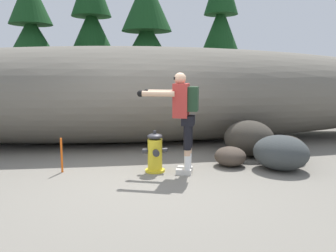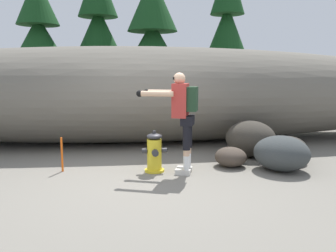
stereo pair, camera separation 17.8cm
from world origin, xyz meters
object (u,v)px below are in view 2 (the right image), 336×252
at_px(boulder_large, 251,139).
at_px(utility_worker, 182,110).
at_px(fire_hydrant, 154,153).
at_px(survey_stake, 62,155).
at_px(boulder_outlier, 231,157).
at_px(boulder_small, 288,149).
at_px(boulder_mid, 281,153).

bearing_deg(boulder_large, utility_worker, -147.31).
bearing_deg(fire_hydrant, survey_stake, 173.07).
bearing_deg(utility_worker, boulder_outlier, -142.90).
relative_size(boulder_small, boulder_outlier, 1.22).
xyz_separation_m(fire_hydrant, survey_stake, (-1.59, 0.19, -0.03)).
distance_m(fire_hydrant, utility_worker, 0.89).
bearing_deg(survey_stake, fire_hydrant, -6.93).
xyz_separation_m(utility_worker, boulder_outlier, (0.97, 0.33, -0.91)).
xyz_separation_m(boulder_mid, boulder_small, (0.37, 0.52, -0.05)).
height_order(boulder_small, survey_stake, survey_stake).
height_order(utility_worker, boulder_outlier, utility_worker).
height_order(utility_worker, boulder_mid, utility_worker).
bearing_deg(boulder_small, fire_hydrant, -172.62).
distance_m(boulder_mid, boulder_outlier, 0.89).
bearing_deg(utility_worker, boulder_mid, -162.99).
bearing_deg(boulder_large, fire_hydrant, -156.75).
height_order(boulder_large, boulder_small, boulder_large).
relative_size(boulder_large, boulder_outlier, 1.71).
xyz_separation_m(boulder_large, boulder_mid, (0.18, -1.06, -0.06)).
distance_m(boulder_outlier, survey_stake, 3.00).
bearing_deg(boulder_outlier, utility_worker, -161.21).
bearing_deg(boulder_outlier, boulder_mid, -24.73).
distance_m(fire_hydrant, boulder_outlier, 1.43).
xyz_separation_m(fire_hydrant, boulder_mid, (2.21, -0.18, -0.02)).
height_order(boulder_large, boulder_mid, boulder_large).
xyz_separation_m(boulder_large, boulder_small, (0.55, -0.54, -0.12)).
height_order(boulder_mid, boulder_small, boulder_mid).
distance_m(utility_worker, boulder_mid, 1.93).
xyz_separation_m(utility_worker, boulder_small, (2.14, 0.48, -0.83)).
xyz_separation_m(boulder_large, survey_stake, (-3.62, -0.68, -0.07)).
relative_size(fire_hydrant, survey_stake, 1.20).
distance_m(boulder_large, boulder_mid, 1.07).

